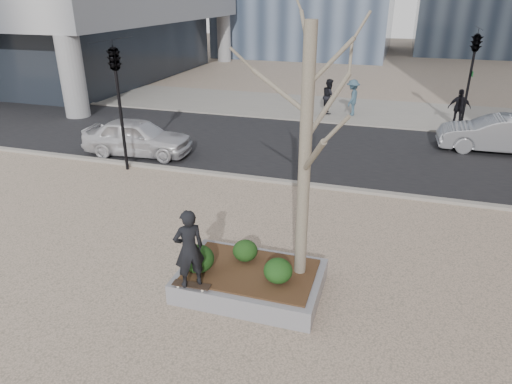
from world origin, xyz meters
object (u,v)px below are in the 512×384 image
(skateboard, at_px, (191,286))
(police_car, at_px, (137,137))
(skateboarder, at_px, (189,249))
(planter, at_px, (251,281))

(skateboard, relative_size, police_car, 0.19)
(skateboard, xyz_separation_m, skateboarder, (0.00, 0.00, 0.87))
(skateboard, bearing_deg, police_car, 123.42)
(planter, relative_size, skateboarder, 1.81)
(skateboard, bearing_deg, planter, 39.12)
(planter, bearing_deg, police_car, 134.14)
(planter, xyz_separation_m, police_car, (-6.90, 7.11, 0.51))
(planter, bearing_deg, skateboarder, -137.70)
(skateboarder, bearing_deg, skateboard, 48.27)
(planter, relative_size, skateboard, 3.85)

